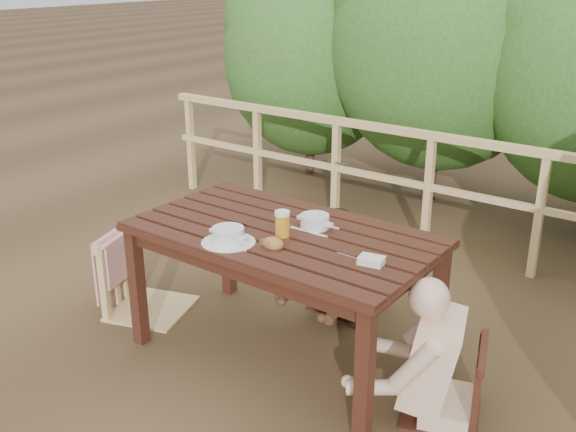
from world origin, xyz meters
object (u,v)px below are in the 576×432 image
Objects in this scene: chair_far at (349,252)px; tumbler at (265,246)px; bread_roll at (273,244)px; beer_glass at (282,225)px; chair_left at (146,241)px; chair_right at (447,347)px; butter_tub at (371,262)px; diner_right at (457,308)px; woman at (352,229)px; soup_near at (228,236)px; table at (283,295)px; soup_far at (315,223)px.

chair_far is 1.08m from tumbler.
bread_roll is 0.17m from beer_glass.
chair_left is 2.12m from chair_right.
bread_roll reaches higher than butter_tub.
diner_right is at bearing -104.76° from chair_left.
bread_roll reaches higher than tumbler.
chair_left is at bearing -104.03° from chair_right.
butter_tub is (-0.40, -0.13, 0.42)m from chair_right.
chair_right is at bearing 5.98° from beer_glass.
butter_tub is (-0.43, -0.13, 0.19)m from diner_right.
chair_left is 1.20× the size of chair_far.
diner_right is 1.05m from beer_glass.
chair_right is (2.11, 0.14, -0.11)m from chair_left.
diner_right is at bearing 72.30° from chair_right.
woman is at bearing -70.40° from chair_left.
butter_tub is at bearing 15.61° from soup_near.
chair_right is (1.04, 0.03, 0.01)m from table.
soup_near reaches higher than butter_tub.
chair_left is at bearing 174.00° from bread_roll.
chair_far is 1.28m from diner_right.
bread_roll is at bearing -177.45° from butter_tub.
tumbler is at bearing -118.13° from bread_roll.
butter_tub is at bearing -8.79° from table.
woman is at bearing -142.84° from chair_right.
table is at bearing 114.43° from bread_roll.
woman is at bearing 94.89° from bread_roll.
woman is (1.09, 0.85, 0.07)m from chair_left.
chair_far is at bearing 81.31° from soup_near.
soup_near is 4.54× the size of tumbler.
table is at bearing -102.87° from chair_left.
chair_right is 12.51× the size of tumbler.
chair_far is at bearing -142.08° from chair_right.
butter_tub is (0.51, -0.24, -0.02)m from soup_far.
chair_right is 1.26m from woman.
chair_left is 7.99× the size of butter_tub.
chair_left is at bearing 42.09° from woman.
chair_far is 0.73m from soup_far.
butter_tub is (0.62, -0.83, 0.41)m from chair_far.
chair_left is 1.74m from butter_tub.
beer_glass is (0.03, -0.82, 0.30)m from woman.
soup_near is at bearing -91.18° from chair_right.
bread_roll is at bearing -92.22° from chair_right.
chair_left reaches higher than chair_far.
soup_far is (0.27, 0.46, -0.00)m from soup_near.
woman is 1.11m from soup_near.
chair_left reaches higher than chair_right.
diner_right reaches higher than table.
soup_near is (0.93, -0.21, 0.34)m from chair_left.
diner_right is at bearing 16.13° from soup_near.
table is at bearing 66.14° from soup_near.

